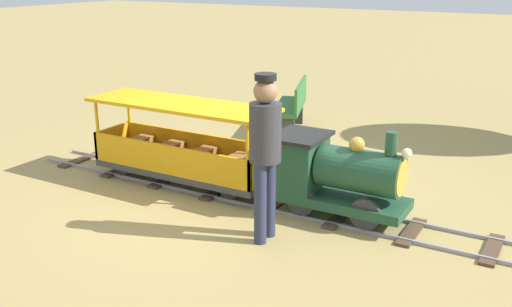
{
  "coord_description": "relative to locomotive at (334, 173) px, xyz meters",
  "views": [
    {
      "loc": [
        5.31,
        3.18,
        2.52
      ],
      "look_at": [
        0.0,
        0.14,
        0.55
      ],
      "focal_mm": 40.74,
      "sensor_mm": 36.0,
      "label": 1
    }
  ],
  "objects": [
    {
      "name": "locomotive",
      "position": [
        0.0,
        0.0,
        0.0
      ],
      "size": [
        0.64,
        1.45,
        0.97
      ],
      "color": "#1E472D",
      "rests_on": "ground_plane"
    },
    {
      "name": "passenger_car",
      "position": [
        0.0,
        -1.94,
        -0.06
      ],
      "size": [
        0.74,
        2.35,
        0.97
      ],
      "color": "#3F3F3F",
      "rests_on": "ground_plane"
    },
    {
      "name": "track",
      "position": [
        0.0,
        -1.04,
        -0.47
      ],
      "size": [
        0.68,
        6.05,
        0.04
      ],
      "color": "gray",
      "rests_on": "ground_plane"
    },
    {
      "name": "conductor_person",
      "position": [
        0.83,
        -0.36,
        0.47
      ],
      "size": [
        0.3,
        0.3,
        1.62
      ],
      "color": "#282D47",
      "rests_on": "ground_plane"
    },
    {
      "name": "ground_plane",
      "position": [
        0.0,
        -1.07,
        -0.48
      ],
      "size": [
        60.0,
        60.0,
        0.0
      ],
      "primitive_type": "plane",
      "color": "#A38C51"
    },
    {
      "name": "park_bench",
      "position": [
        -2.72,
        -1.83,
        -0.07
      ],
      "size": [
        1.36,
        0.8,
        0.82
      ],
      "color": "#2D6B33",
      "rests_on": "ground_plane"
    }
  ]
}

